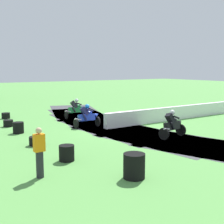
{
  "coord_description": "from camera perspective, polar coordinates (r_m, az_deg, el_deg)",
  "views": [
    {
      "loc": [
        -9.81,
        -14.65,
        3.47
      ],
      "look_at": [
        0.0,
        0.28,
        0.9
      ],
      "focal_mm": 49.13,
      "sensor_mm": 36.0,
      "label": 1
    }
  ],
  "objects": [
    {
      "name": "tire_stack_mid_a",
      "position": [
        19.32,
        -18.73,
        -2.0
      ],
      "size": [
        0.57,
        0.57,
        0.4
      ],
      "color": "black",
      "rests_on": "ground"
    },
    {
      "name": "track_asphalt",
      "position": [
        18.3,
        1.97,
        -2.74
      ],
      "size": [
        6.94,
        23.9,
        0.01
      ],
      "color": "#3D3D42",
      "rests_on": "ground"
    },
    {
      "name": "tire_stack_far",
      "position": [
        14.33,
        -14.08,
        -5.26
      ],
      "size": [
        0.56,
        0.56,
        0.4
      ],
      "color": "black",
      "rests_on": "ground"
    },
    {
      "name": "tire_stack_mid_b",
      "position": [
        17.2,
        -17.03,
        -2.8
      ],
      "size": [
        0.58,
        0.58,
        0.6
      ],
      "color": "black",
      "rests_on": "ground"
    },
    {
      "name": "tire_stack_near",
      "position": [
        22.43,
        -19.16,
        -0.65
      ],
      "size": [
        0.56,
        0.56,
        0.4
      ],
      "color": "black",
      "rests_on": "ground"
    },
    {
      "name": "motorcycle_trailing_black",
      "position": [
        15.72,
        11.24,
        -2.28
      ],
      "size": [
        1.67,
        0.92,
        1.43
      ],
      "color": "black",
      "rests_on": "ground"
    },
    {
      "name": "motorcycle_chase_blue",
      "position": [
        18.12,
        -4.59,
        -0.81
      ],
      "size": [
        1.7,
        0.84,
        1.43
      ],
      "color": "black",
      "rests_on": "ground"
    },
    {
      "name": "tire_stack_extra_a",
      "position": [
        11.75,
        -8.43,
        -7.56
      ],
      "size": [
        0.58,
        0.58,
        0.6
      ],
      "color": "black",
      "rests_on": "ground"
    },
    {
      "name": "track_marshal",
      "position": [
        10.04,
        -13.35,
        -7.37
      ],
      "size": [
        0.34,
        0.24,
        1.63
      ],
      "color": "#232328",
      "rests_on": "ground"
    },
    {
      "name": "safety_barrier",
      "position": [
        21.55,
        12.7,
        -0.07
      ],
      "size": [
        12.5,
        0.61,
        0.9
      ],
      "primitive_type": "cube",
      "rotation": [
        0.0,
        0.0,
        -1.55
      ],
      "color": "white",
      "rests_on": "ground"
    },
    {
      "name": "ground_plane",
      "position": [
        17.97,
        0.5,
        -2.95
      ],
      "size": [
        120.0,
        120.0,
        0.0
      ],
      "primitive_type": "plane",
      "color": "#569947"
    },
    {
      "name": "motorcycle_lead_green",
      "position": [
        21.42,
        -6.61,
        0.57
      ],
      "size": [
        1.71,
        0.9,
        1.43
      ],
      "color": "black",
      "rests_on": "ground"
    },
    {
      "name": "tire_stack_extra_b",
      "position": [
        9.87,
        4.14,
        -9.97
      ],
      "size": [
        0.7,
        0.7,
        0.8
      ],
      "color": "black",
      "rests_on": "ground"
    }
  ]
}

